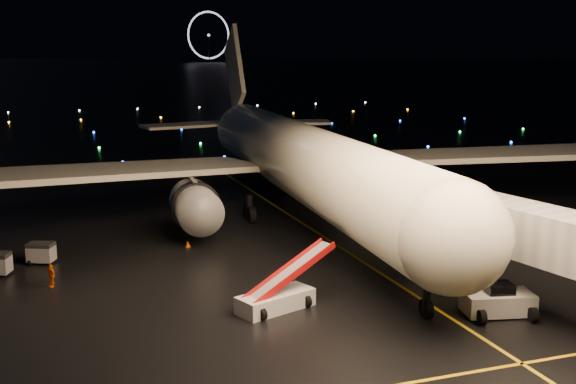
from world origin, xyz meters
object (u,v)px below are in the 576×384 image
crew_c (51,275)px  airliner (292,117)px  belt_loader (275,282)px  pushback_tug (498,299)px  baggage_cart_1 (41,253)px

crew_c → airliner: bearing=100.1°
belt_loader → airliner: bearing=47.7°
airliner → pushback_tug: airliner is taller
pushback_tug → belt_loader: size_ratio=0.57×
pushback_tug → airliner: bearing=107.7°
belt_loader → crew_c: size_ratio=4.47×
pushback_tug → baggage_cart_1: bearing=154.5°
airliner → belt_loader: size_ratio=9.14×
airliner → crew_c: size_ratio=40.86×
belt_loader → baggage_cart_1: belt_loader is taller
airliner → pushback_tug: bearing=-81.5°
belt_loader → baggage_cart_1: bearing=111.5°
airliner → baggage_cart_1: size_ratio=35.59×
airliner → baggage_cart_1: (-22.98, -9.07, -8.45)m
belt_loader → crew_c: 15.61m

